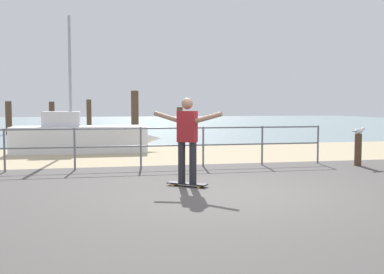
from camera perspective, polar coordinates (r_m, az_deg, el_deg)
name	(u,v)px	position (r m, az deg, el deg)	size (l,w,h in m)	color
ground_plane	(252,207)	(7.16, 7.63, -8.80)	(24.00, 10.00, 0.04)	#514C49
beach_strip	(171,154)	(14.85, -2.71, -2.15)	(24.00, 6.00, 0.04)	tan
sea_surface	(124,123)	(42.67, -8.69, 1.79)	(72.00, 50.00, 0.04)	#849EA3
railing_fence	(108,142)	(11.22, -10.62, -0.61)	(11.29, 0.05, 1.05)	slate
sailboat	(85,137)	(15.57, -13.43, -0.05)	(4.95, 1.42, 4.56)	silver
skateboard	(187,184)	(8.74, -0.61, -5.98)	(0.76, 0.64, 0.08)	black
skateboarder	(187,135)	(8.63, -0.61, 0.24)	(1.21, 0.93, 1.65)	#26262B
bollard_short	(358,150)	(12.50, 20.37, -1.59)	(0.18, 0.18, 0.85)	#513826
seagull	(359,131)	(12.48, 20.47, 0.71)	(0.47, 0.25, 0.18)	white
groyne_post_0	(9,118)	(26.86, -22.29, 2.27)	(0.34, 0.34, 1.85)	#513826
groyne_post_1	(52,117)	(27.60, -17.39, 2.41)	(0.32, 0.32, 1.84)	#513826
groyne_post_2	(89,118)	(23.75, -12.96, 2.36)	(0.25, 0.25, 1.92)	#513826
groyne_post_3	(135,115)	(21.84, -7.28, 2.82)	(0.36, 0.36, 2.32)	#513826
groyne_post_4	(180,123)	(22.11, -1.56, 1.84)	(0.30, 0.30, 1.52)	#513826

